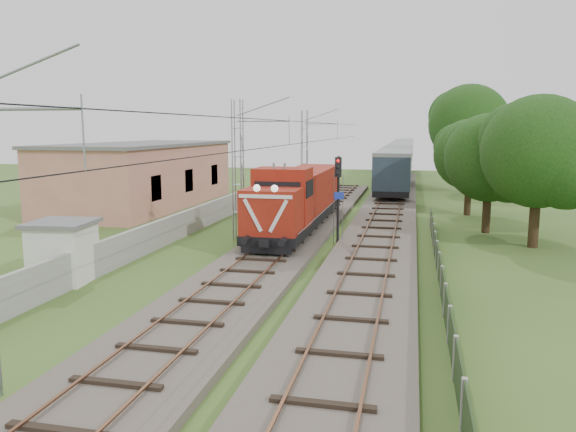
% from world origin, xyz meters
% --- Properties ---
extents(ground, '(140.00, 140.00, 0.00)m').
position_xyz_m(ground, '(0.00, 0.00, 0.00)').
color(ground, '#36531F').
rests_on(ground, ground).
extents(track_main, '(4.20, 70.00, 0.45)m').
position_xyz_m(track_main, '(0.00, 7.00, 0.18)').
color(track_main, '#6B6054').
rests_on(track_main, ground).
extents(track_side, '(4.20, 80.00, 0.45)m').
position_xyz_m(track_side, '(5.00, 20.00, 0.18)').
color(track_side, '#6B6054').
rests_on(track_side, ground).
extents(catenary, '(3.31, 70.00, 8.00)m').
position_xyz_m(catenary, '(-2.95, 12.00, 4.05)').
color(catenary, gray).
rests_on(catenary, ground).
extents(boundary_wall, '(0.25, 40.00, 1.50)m').
position_xyz_m(boundary_wall, '(-6.50, 12.00, 0.75)').
color(boundary_wall, '#9E9E99').
rests_on(boundary_wall, ground).
extents(station_building, '(8.40, 20.40, 5.22)m').
position_xyz_m(station_building, '(-15.00, 24.00, 2.63)').
color(station_building, tan).
rests_on(station_building, ground).
extents(fence, '(0.12, 32.00, 1.20)m').
position_xyz_m(fence, '(8.00, 3.00, 0.60)').
color(fence, black).
rests_on(fence, ground).
extents(locomotive, '(2.90, 16.54, 4.20)m').
position_xyz_m(locomotive, '(0.00, 14.91, 2.18)').
color(locomotive, black).
rests_on(locomotive, ground).
extents(coach_rake, '(3.20, 71.37, 3.70)m').
position_xyz_m(coach_rake, '(5.00, 64.13, 2.63)').
color(coach_rake, black).
rests_on(coach_rake, ground).
extents(signal_post, '(0.53, 0.42, 4.90)m').
position_xyz_m(signal_post, '(2.80, 11.76, 3.37)').
color(signal_post, black).
rests_on(signal_post, ground).
extents(relay_hut, '(2.77, 2.77, 2.59)m').
position_xyz_m(relay_hut, '(-7.40, 1.65, 1.31)').
color(relay_hut, silver).
rests_on(relay_hut, ground).
extents(tree_a, '(5.66, 5.39, 7.33)m').
position_xyz_m(tree_a, '(11.36, 17.35, 4.57)').
color(tree_a, '#3E2E19').
rests_on(tree_a, ground).
extents(tree_b, '(6.32, 6.02, 8.19)m').
position_xyz_m(tree_b, '(13.33, 13.36, 5.11)').
color(tree_b, '#3E2E19').
rests_on(tree_b, ground).
extents(tree_c, '(5.48, 5.22, 7.10)m').
position_xyz_m(tree_c, '(10.87, 24.53, 4.43)').
color(tree_c, '#3E2E19').
rests_on(tree_c, ground).
extents(tree_d, '(8.31, 7.91, 10.77)m').
position_xyz_m(tree_d, '(12.15, 40.44, 6.72)').
color(tree_d, '#3E2E19').
rests_on(tree_d, ground).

